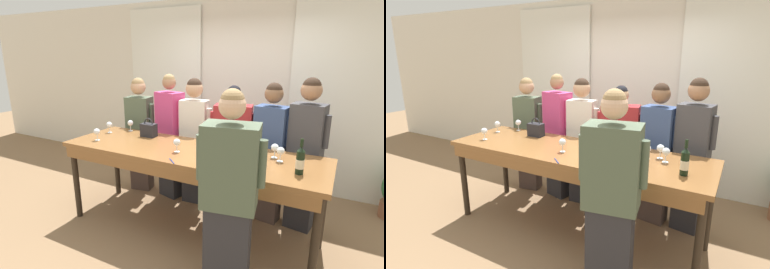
{
  "view_description": "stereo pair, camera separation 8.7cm",
  "coord_description": "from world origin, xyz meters",
  "views": [
    {
      "loc": [
        1.46,
        -2.68,
        1.99
      ],
      "look_at": [
        0.0,
        0.09,
        1.13
      ],
      "focal_mm": 28.0,
      "sensor_mm": 36.0,
      "label": 1
    },
    {
      "loc": [
        1.54,
        -2.64,
        1.99
      ],
      "look_at": [
        0.0,
        0.09,
        1.13
      ],
      "focal_mm": 28.0,
      "sensor_mm": 36.0,
      "label": 2
    }
  ],
  "objects": [
    {
      "name": "ground_plane",
      "position": [
        0.0,
        0.0,
        0.0
      ],
      "size": [
        18.0,
        18.0,
        0.0
      ],
      "primitive_type": "plane",
      "color": "#846647"
    },
    {
      "name": "wall_back",
      "position": [
        0.0,
        1.78,
        1.4
      ],
      "size": [
        12.0,
        0.06,
        2.8
      ],
      "color": "silver",
      "rests_on": "ground_plane"
    },
    {
      "name": "curtain_panel_left",
      "position": [
        -1.38,
        1.71,
        1.34
      ],
      "size": [
        1.35,
        0.03,
        2.69
      ],
      "color": "white",
      "rests_on": "ground_plane"
    },
    {
      "name": "curtain_panel_right",
      "position": [
        1.38,
        1.71,
        1.34
      ],
      "size": [
        1.35,
        0.03,
        2.69
      ],
      "color": "white",
      "rests_on": "ground_plane"
    },
    {
      "name": "tasting_bar",
      "position": [
        0.0,
        -0.03,
        0.89
      ],
      "size": [
        2.87,
        0.87,
        0.98
      ],
      "color": "brown",
      "rests_on": "ground_plane"
    },
    {
      "name": "wine_bottle",
      "position": [
        1.16,
        -0.13,
        1.1
      ],
      "size": [
        0.07,
        0.07,
        0.31
      ],
      "color": "black",
      "rests_on": "tasting_bar"
    },
    {
      "name": "handbag",
      "position": [
        -0.69,
        0.24,
        1.06
      ],
      "size": [
        0.19,
        0.12,
        0.23
      ],
      "color": "#232328",
      "rests_on": "tasting_bar"
    },
    {
      "name": "wine_glass_front_left",
      "position": [
        -1.13,
        -0.18,
        1.08
      ],
      "size": [
        0.07,
        0.07,
        0.14
      ],
      "color": "white",
      "rests_on": "tasting_bar"
    },
    {
      "name": "wine_glass_front_mid",
      "position": [
        0.95,
        0.1,
        1.08
      ],
      "size": [
        0.07,
        0.07,
        0.14
      ],
      "color": "white",
      "rests_on": "tasting_bar"
    },
    {
      "name": "wine_glass_front_right",
      "position": [
        0.79,
        -0.12,
        1.08
      ],
      "size": [
        0.07,
        0.07,
        0.14
      ],
      "color": "white",
      "rests_on": "tasting_bar"
    },
    {
      "name": "wine_glass_center_left",
      "position": [
        0.87,
        0.18,
        1.08
      ],
      "size": [
        0.07,
        0.07,
        0.14
      ],
      "color": "white",
      "rests_on": "tasting_bar"
    },
    {
      "name": "wine_glass_center_mid",
      "position": [
        0.3,
        0.19,
        1.08
      ],
      "size": [
        0.07,
        0.07,
        0.14
      ],
      "color": "white",
      "rests_on": "tasting_bar"
    },
    {
      "name": "wine_glass_center_right",
      "position": [
        -0.07,
        -0.12,
        1.08
      ],
      "size": [
        0.07,
        0.07,
        0.14
      ],
      "color": "white",
      "rests_on": "tasting_bar"
    },
    {
      "name": "wine_glass_back_left",
      "position": [
        -1.25,
        0.15,
        1.08
      ],
      "size": [
        0.07,
        0.07,
        0.14
      ],
      "color": "white",
      "rests_on": "tasting_bar"
    },
    {
      "name": "wine_glass_back_mid",
      "position": [
        0.04,
        0.3,
        1.08
      ],
      "size": [
        0.07,
        0.07,
        0.14
      ],
      "color": "white",
      "rests_on": "tasting_bar"
    },
    {
      "name": "wine_glass_back_right",
      "position": [
        -1.07,
        0.35,
        1.08
      ],
      "size": [
        0.07,
        0.07,
        0.14
      ],
      "color": "white",
      "rests_on": "tasting_bar"
    },
    {
      "name": "wine_glass_near_host",
      "position": [
        0.76,
        0.11,
        1.08
      ],
      "size": [
        0.07,
        0.07,
        0.14
      ],
      "color": "white",
      "rests_on": "tasting_bar"
    },
    {
      "name": "pen",
      "position": [
        0.03,
        -0.38,
        0.98
      ],
      "size": [
        0.11,
        0.1,
        0.01
      ],
      "color": "#193399",
      "rests_on": "tasting_bar"
    },
    {
      "name": "guest_olive_jacket",
      "position": [
        -1.16,
        0.67,
        0.87
      ],
      "size": [
        0.46,
        0.29,
        1.65
      ],
      "color": "#473833",
      "rests_on": "ground_plane"
    },
    {
      "name": "guest_pink_top",
      "position": [
        -0.65,
        0.67,
        0.89
      ],
      "size": [
        0.47,
        0.31,
        1.72
      ],
      "color": "#28282D",
      "rests_on": "ground_plane"
    },
    {
      "name": "guest_cream_sweater",
      "position": [
        -0.27,
        0.67,
        0.91
      ],
      "size": [
        0.47,
        0.24,
        1.68
      ],
      "color": "#28282D",
      "rests_on": "ground_plane"
    },
    {
      "name": "guest_striped_shirt",
      "position": [
        0.25,
        0.67,
        0.81
      ],
      "size": [
        0.56,
        0.32,
        1.62
      ],
      "color": "brown",
      "rests_on": "ground_plane"
    },
    {
      "name": "guest_navy_coat",
      "position": [
        0.72,
        0.67,
        0.87
      ],
      "size": [
        0.47,
        0.28,
        1.67
      ],
      "color": "#473833",
      "rests_on": "ground_plane"
    },
    {
      "name": "guest_beige_cap",
      "position": [
        1.1,
        0.67,
        0.92
      ],
      "size": [
        0.46,
        0.29,
        1.74
      ],
      "color": "#28282D",
      "rests_on": "ground_plane"
    },
    {
      "name": "host_pouring",
      "position": [
        0.73,
        -0.69,
        0.89
      ],
      "size": [
        0.53,
        0.33,
        1.75
      ],
      "color": "#28282D",
      "rests_on": "ground_plane"
    }
  ]
}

